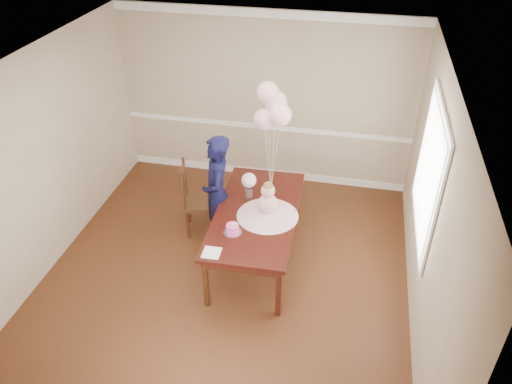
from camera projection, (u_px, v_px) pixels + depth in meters
name	position (u px, v px, depth m)	size (l,w,h in m)	color
floor	(225.00, 278.00, 6.30)	(4.50, 5.00, 0.00)	#391C0E
ceiling	(216.00, 72.00, 4.79)	(4.50, 5.00, 0.02)	white
wall_back	(265.00, 100.00, 7.57)	(4.50, 0.02, 2.70)	tan
wall_front	(127.00, 380.00, 3.52)	(4.50, 0.02, 2.70)	tan
wall_left	(39.00, 167.00, 5.94)	(0.02, 5.00, 2.70)	tan
wall_right	(431.00, 214.00, 5.15)	(0.02, 5.00, 2.70)	tan
chair_rail_trim	(265.00, 127.00, 7.81)	(4.50, 0.02, 0.07)	white
crown_molding	(266.00, 13.00, 6.85)	(4.50, 0.02, 0.12)	white
baseboard_trim	(264.00, 172.00, 8.28)	(4.50, 0.02, 0.12)	white
window_frame	(429.00, 173.00, 5.45)	(0.02, 1.66, 1.56)	white
window_blinds	(427.00, 172.00, 5.45)	(0.01, 1.50, 1.40)	silver
dining_table_top	(256.00, 214.00, 6.21)	(1.00, 2.01, 0.05)	black
table_apron	(256.00, 218.00, 6.25)	(0.90, 1.91, 0.10)	black
table_leg_fl	(206.00, 283.00, 5.73)	(0.07, 0.07, 0.70)	black
table_leg_fr	(278.00, 292.00, 5.60)	(0.07, 0.07, 0.70)	black
table_leg_bl	(239.00, 194.00, 7.24)	(0.07, 0.07, 0.70)	black
table_leg_br	(297.00, 200.00, 7.11)	(0.07, 0.07, 0.70)	black
baby_skirt	(268.00, 212.00, 6.10)	(0.76, 0.76, 0.10)	#D59DB1
baby_torso	(268.00, 204.00, 6.03)	(0.24, 0.24, 0.24)	pink
baby_head	(268.00, 191.00, 5.93)	(0.17, 0.17, 0.17)	#CDAA8D
baby_hair	(268.00, 186.00, 5.89)	(0.12, 0.12, 0.12)	brown
cake_platter	(233.00, 232.00, 5.86)	(0.22, 0.22, 0.01)	silver
birthday_cake	(233.00, 229.00, 5.83)	(0.15, 0.15, 0.10)	#DD468C
cake_flower_a	(232.00, 224.00, 5.79)	(0.03, 0.03, 0.03)	white
cake_flower_b	(235.00, 223.00, 5.80)	(0.03, 0.03, 0.03)	silver
rose_vase_near	(249.00, 192.00, 6.42)	(0.10, 0.10, 0.16)	white
roses_near	(249.00, 180.00, 6.32)	(0.19, 0.19, 0.19)	beige
napkin	(212.00, 253.00, 5.55)	(0.20, 0.20, 0.01)	white
balloon_weight	(271.00, 188.00, 6.63)	(0.04, 0.04, 0.02)	silver
balloon_a	(264.00, 119.00, 6.08)	(0.28, 0.28, 0.28)	#E19FB3
balloon_b	(280.00, 115.00, 5.96)	(0.28, 0.28, 0.28)	#FFB4C4
balloon_c	(276.00, 102.00, 6.04)	(0.28, 0.28, 0.28)	#E2A0AC
balloon_d	(268.00, 93.00, 6.01)	(0.28, 0.28, 0.28)	#E9A5B2
balloon_ribbon_a	(268.00, 160.00, 6.40)	(0.00, 0.00, 0.84)	white
balloon_ribbon_b	(275.00, 159.00, 6.33)	(0.00, 0.00, 0.94)	white
balloon_ribbon_c	(273.00, 152.00, 6.37)	(0.00, 0.00, 1.04)	white
balloon_ribbon_d	(270.00, 148.00, 6.36)	(0.00, 0.00, 1.14)	silver
dining_chair_seat	(201.00, 202.00, 6.87)	(0.46, 0.46, 0.05)	#371F0F
chair_leg_fl	(188.00, 225.00, 6.84)	(0.04, 0.04, 0.45)	#36170E
chair_leg_fr	(215.00, 224.00, 6.86)	(0.04, 0.04, 0.45)	#3C1810
chair_leg_bl	(189.00, 209.00, 7.15)	(0.04, 0.04, 0.45)	#3B1510
chair_leg_br	(215.00, 208.00, 7.17)	(0.04, 0.04, 0.45)	#3C2210
chair_back_post_l	(183.00, 192.00, 6.53)	(0.04, 0.04, 0.59)	#361C0E
chair_back_post_r	(185.00, 176.00, 6.84)	(0.04, 0.04, 0.59)	#3D1B10
chair_slat_low	(185.00, 192.00, 6.76)	(0.03, 0.42, 0.05)	#391F0F
chair_slat_mid	(184.00, 181.00, 6.66)	(0.03, 0.42, 0.05)	#341B0E
chair_slat_top	(183.00, 170.00, 6.57)	(0.03, 0.42, 0.05)	#39180F
woman	(217.00, 193.00, 6.44)	(0.59, 0.39, 1.61)	black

